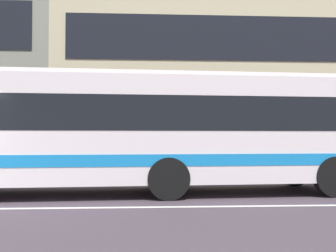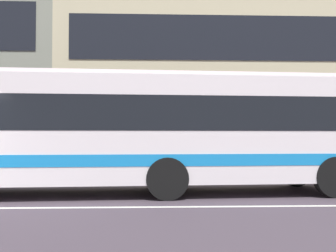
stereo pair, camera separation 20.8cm
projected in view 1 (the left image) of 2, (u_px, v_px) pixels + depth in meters
The scene contains 2 objects.
apartment_block_right at pixel (228, 76), 24.36m from camera, with size 18.64×11.61×10.42m.
transit_bus at pixel (136, 129), 10.52m from camera, with size 11.80×3.21×3.07m.
Camera 1 is at (4.41, -8.51, 1.46)m, focal length 43.14 mm.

